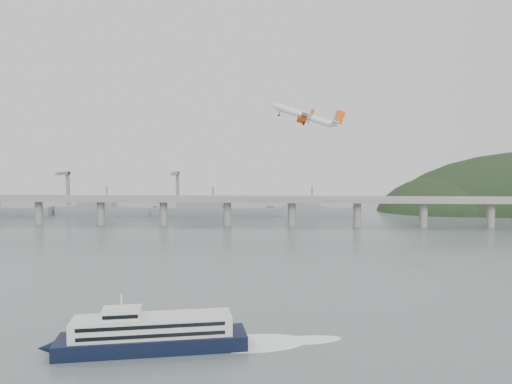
{
  "coord_description": "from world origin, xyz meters",
  "views": [
    {
      "loc": [
        12.52,
        -183.16,
        51.66
      ],
      "look_at": [
        0.0,
        55.0,
        36.0
      ],
      "focal_mm": 35.0,
      "sensor_mm": 36.0,
      "label": 1
    }
  ],
  "objects": [
    {
      "name": "ground",
      "position": [
        0.0,
        0.0,
        0.0
      ],
      "size": [
        900.0,
        900.0,
        0.0
      ],
      "primitive_type": "plane",
      "color": "#556262",
      "rests_on": "ground"
    },
    {
      "name": "bridge",
      "position": [
        -1.15,
        200.0,
        17.65
      ],
      "size": [
        800.0,
        22.0,
        23.9
      ],
      "color": "gray",
      "rests_on": "ground"
    },
    {
      "name": "distant_fleet",
      "position": [
        -155.36,
        265.08,
        6.22
      ],
      "size": [
        453.0,
        60.9,
        40.0
      ],
      "color": "slate",
      "rests_on": "ground"
    },
    {
      "name": "ferry",
      "position": [
        -22.49,
        -52.24,
        4.27
      ],
      "size": [
        82.74,
        27.34,
        15.76
      ],
      "rotation": [
        0.0,
        0.0,
        0.21
      ],
      "color": "black",
      "rests_on": "ground"
    },
    {
      "name": "airliner",
      "position": [
        25.6,
        95.72,
        75.46
      ],
      "size": [
        42.64,
        38.48,
        16.44
      ],
      "rotation": [
        0.05,
        -0.32,
        3.13
      ],
      "color": "white",
      "rests_on": "ground"
    }
  ]
}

